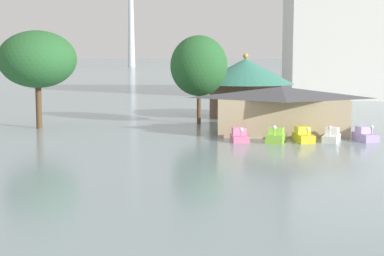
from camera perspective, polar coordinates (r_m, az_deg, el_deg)
pedal_boat_pink at (r=56.63m, az=4.55°, el=-0.76°), size 1.82×2.79×1.46m
pedal_boat_lime at (r=56.25m, az=7.99°, el=-0.81°), size 2.08×2.71×1.73m
pedal_boat_yellow at (r=57.08m, az=10.57°, el=-0.74°), size 1.91×3.16×1.52m
pedal_boat_white at (r=57.87m, az=13.19°, el=-0.75°), size 2.23×3.20×1.64m
pedal_boat_lavender at (r=59.22m, az=16.19°, el=-0.64°), size 2.12×3.11×1.63m
boathouse at (r=62.32m, az=8.48°, el=1.78°), size 13.97×8.37×4.87m
green_roof_pavilion at (r=78.15m, az=5.11°, el=4.25°), size 12.65×12.65×8.30m
shoreline_tree_tall_left at (r=67.98m, az=-14.54°, el=6.35°), size 8.57×8.57×10.77m
shoreline_tree_mid at (r=70.14m, az=0.66°, el=5.95°), size 6.69×6.69×10.37m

